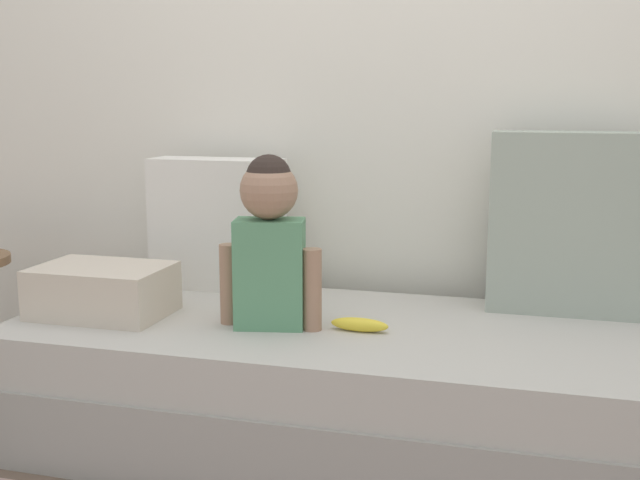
{
  "coord_description": "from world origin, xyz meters",
  "views": [
    {
      "loc": [
        0.48,
        -2.16,
        1.05
      ],
      "look_at": [
        -0.13,
        0.0,
        0.64
      ],
      "focal_mm": 43.5,
      "sensor_mm": 36.0,
      "label": 1
    }
  ],
  "objects": [
    {
      "name": "folded_blanket",
      "position": [
        -0.8,
        -0.1,
        0.46
      ],
      "size": [
        0.4,
        0.28,
        0.15
      ],
      "primitive_type": "cube",
      "color": "beige",
      "rests_on": "couch"
    },
    {
      "name": "couch",
      "position": [
        0.0,
        0.0,
        0.19
      ],
      "size": [
        2.15,
        0.84,
        0.39
      ],
      "color": "#9C978F",
      "rests_on": "ground"
    },
    {
      "name": "back_wall",
      "position": [
        0.0,
        0.55,
        1.25
      ],
      "size": [
        5.35,
        0.1,
        2.5
      ],
      "primitive_type": "cube",
      "color": "silver",
      "rests_on": "ground"
    },
    {
      "name": "ground_plane",
      "position": [
        0.0,
        0.0,
        0.0
      ],
      "size": [
        12.0,
        12.0,
        0.0
      ],
      "primitive_type": "plane",
      "color": "brown"
    },
    {
      "name": "toddler",
      "position": [
        -0.26,
        -0.08,
        0.65
      ],
      "size": [
        0.31,
        0.17,
        0.51
      ],
      "color": "#568E66",
      "rests_on": "couch"
    },
    {
      "name": "throw_pillow_left",
      "position": [
        -0.59,
        0.32,
        0.62
      ],
      "size": [
        0.46,
        0.16,
        0.46
      ],
      "primitive_type": "cube",
      "color": "silver",
      "rests_on": "couch"
    },
    {
      "name": "banana",
      "position": [
        0.01,
        -0.06,
        0.41
      ],
      "size": [
        0.17,
        0.05,
        0.04
      ],
      "primitive_type": "ellipsoid",
      "rotation": [
        0.0,
        0.0,
        -0.02
      ],
      "color": "yellow",
      "rests_on": "couch"
    },
    {
      "name": "throw_pillow_right",
      "position": [
        0.59,
        0.32,
        0.67
      ],
      "size": [
        0.5,
        0.16,
        0.56
      ],
      "primitive_type": "cube",
      "color": "#99A393",
      "rests_on": "couch"
    }
  ]
}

